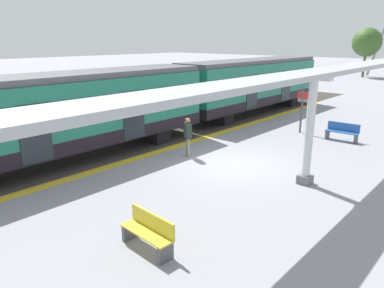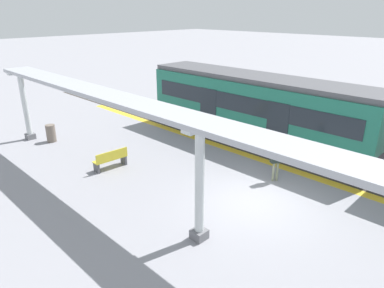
{
  "view_description": "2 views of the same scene",
  "coord_description": "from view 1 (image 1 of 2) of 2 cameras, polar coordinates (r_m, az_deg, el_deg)",
  "views": [
    {
      "loc": [
        7.86,
        -11.05,
        4.73
      ],
      "look_at": [
        1.35,
        -3.76,
        1.89
      ],
      "focal_mm": 33.88,
      "sensor_mm": 36.0,
      "label": 1
    },
    {
      "loc": [
        9.59,
        6.19,
        6.51
      ],
      "look_at": [
        0.14,
        -3.13,
        1.42
      ],
      "focal_mm": 32.75,
      "sensor_mm": 36.0,
      "label": 2
    }
  ],
  "objects": [
    {
      "name": "bench_mid_platform",
      "position": [
        18.88,
        22.59,
        1.81
      ],
      "size": [
        1.52,
        0.52,
        0.86
      ],
      "color": "#2758A3",
      "rests_on": "ground"
    },
    {
      "name": "tree_left_background",
      "position": [
        52.36,
        25.82,
        14.21
      ],
      "size": [
        3.58,
        3.58,
        6.15
      ],
      "color": "brown",
      "rests_on": "ground"
    },
    {
      "name": "trackbed",
      "position": [
        17.69,
        -7.53,
        0.55
      ],
      "size": [
        3.2,
        44.2,
        0.01
      ],
      "primitive_type": "cube",
      "color": "#38332D",
      "rests_on": "ground"
    },
    {
      "name": "bench_near_end",
      "position": [
        8.68,
        -6.83,
        -13.51
      ],
      "size": [
        1.52,
        0.53,
        0.86
      ],
      "color": "gold",
      "rests_on": "ground"
    },
    {
      "name": "tactile_edge_strip",
      "position": [
        16.39,
        -3.33,
        -0.59
      ],
      "size": [
        0.47,
        32.2,
        0.01
      ],
      "primitive_type": "cube",
      "color": "gold",
      "rests_on": "ground"
    },
    {
      "name": "ground_plane",
      "position": [
        14.36,
        6.01,
        -3.13
      ],
      "size": [
        176.0,
        176.0,
        0.0
      ],
      "primitive_type": "plane",
      "color": "gray"
    },
    {
      "name": "platform_info_sign",
      "position": [
        19.61,
        16.91,
        5.5
      ],
      "size": [
        0.56,
        0.1,
        2.2
      ],
      "color": "#4C4C51",
      "rests_on": "ground"
    },
    {
      "name": "train_far_carriage",
      "position": [
        24.46,
        9.55,
        9.16
      ],
      "size": [
        2.65,
        12.63,
        3.48
      ],
      "color": "#1F715A",
      "rests_on": "ground"
    },
    {
      "name": "train_near_carriage",
      "position": [
        15.18,
        -18.5,
        4.34
      ],
      "size": [
        2.65,
        12.63,
        3.48
      ],
      "color": "#1F715A",
      "rests_on": "ground"
    },
    {
      "name": "passenger_waiting_near_edge",
      "position": [
        14.91,
        -0.68,
        1.82
      ],
      "size": [
        0.52,
        0.43,
        1.65
      ],
      "color": "gray",
      "rests_on": "ground"
    },
    {
      "name": "canopy_beam",
      "position": [
        12.11,
        18.7,
        10.46
      ],
      "size": [
        1.2,
        25.84,
        0.16
      ],
      "primitive_type": "cube",
      "color": "#A8AAB2",
      "rests_on": "canopy_pillar_nearest"
    },
    {
      "name": "canopy_pillar_second",
      "position": [
        12.45,
        18.0,
        1.93
      ],
      "size": [
        1.1,
        0.44,
        3.61
      ],
      "color": "slate",
      "rests_on": "ground"
    }
  ]
}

